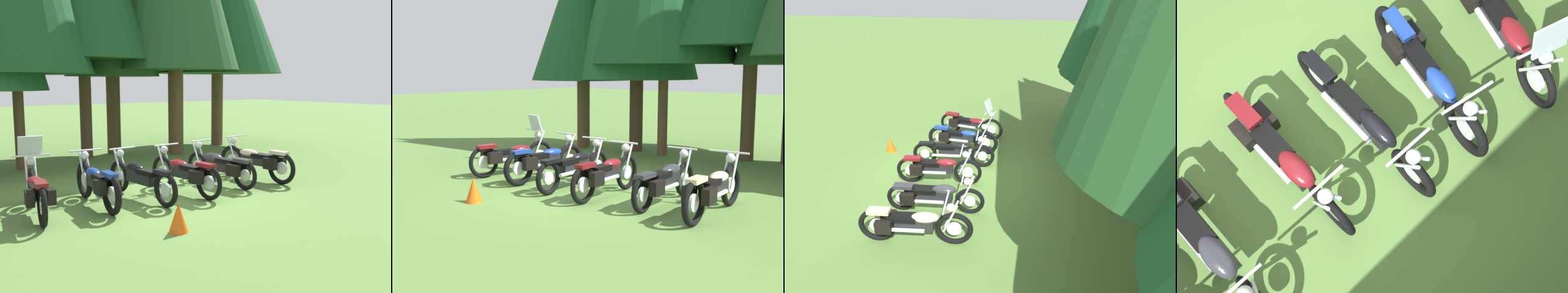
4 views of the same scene
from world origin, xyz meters
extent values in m
plane|color=#547A38|center=(0.00, 0.00, 0.00)|extent=(80.00, 80.00, 0.00)
torus|color=black|center=(-2.54, 0.79, 0.37)|extent=(0.22, 0.74, 0.74)
cylinder|color=silver|center=(-2.54, 0.79, 0.37)|extent=(0.10, 0.29, 0.29)
cube|color=black|center=(-2.66, 0.05, 0.46)|extent=(0.34, 0.77, 0.21)
ellipsoid|color=maroon|center=(-2.63, 0.25, 0.59)|extent=(0.35, 0.57, 0.16)
cube|color=black|center=(-2.70, -0.16, 0.56)|extent=(0.33, 0.53, 0.10)
cylinder|color=silver|center=(-2.63, 0.75, 0.67)|extent=(0.10, 0.34, 0.65)
cylinder|color=silver|center=(-2.47, 0.72, 0.67)|extent=(0.10, 0.34, 0.65)
cylinder|color=silver|center=(-2.56, 0.66, 1.00)|extent=(0.70, 0.15, 0.04)
sphere|color=silver|center=(-2.55, 0.75, 0.88)|extent=(0.20, 0.20, 0.17)
cylinder|color=silver|center=(-2.56, -0.14, 0.39)|extent=(0.20, 0.75, 0.08)
cube|color=silver|center=(-2.56, 0.68, 1.18)|extent=(0.46, 0.22, 0.39)
torus|color=black|center=(-1.47, 0.77, 0.38)|extent=(0.16, 0.77, 0.76)
cylinder|color=silver|center=(-1.47, 0.77, 0.38)|extent=(0.07, 0.29, 0.29)
torus|color=black|center=(-1.55, -0.70, 0.38)|extent=(0.16, 0.77, 0.76)
cylinder|color=silver|center=(-1.55, -0.70, 0.38)|extent=(0.07, 0.29, 0.29)
cube|color=black|center=(-1.51, 0.03, 0.48)|extent=(0.22, 0.74, 0.23)
ellipsoid|color=navy|center=(-1.50, 0.24, 0.62)|extent=(0.26, 0.53, 0.18)
cube|color=black|center=(-1.53, -0.17, 0.59)|extent=(0.24, 0.50, 0.10)
cube|color=navy|center=(-1.55, -0.62, 0.73)|extent=(0.19, 0.45, 0.08)
cylinder|color=silver|center=(-1.55, 0.72, 0.68)|extent=(0.06, 0.34, 0.65)
cylinder|color=silver|center=(-1.41, 0.71, 0.68)|extent=(0.06, 0.34, 0.65)
cylinder|color=silver|center=(-1.48, 0.63, 1.02)|extent=(0.67, 0.07, 0.04)
sphere|color=silver|center=(-1.48, 0.72, 0.90)|extent=(0.18, 0.18, 0.17)
cylinder|color=silver|center=(-1.41, -0.13, 0.40)|extent=(0.12, 0.73, 0.08)
cube|color=black|center=(-1.69, -0.49, 0.48)|extent=(0.16, 0.33, 0.26)
cube|color=black|center=(-1.40, -0.51, 0.48)|extent=(0.16, 0.33, 0.26)
torus|color=black|center=(-0.66, 0.82, 0.35)|extent=(0.17, 0.70, 0.69)
cylinder|color=silver|center=(-0.66, 0.82, 0.35)|extent=(0.08, 0.27, 0.26)
torus|color=black|center=(-0.50, -0.83, 0.35)|extent=(0.17, 0.70, 0.69)
cylinder|color=silver|center=(-0.50, -0.83, 0.35)|extent=(0.08, 0.27, 0.26)
cube|color=black|center=(-0.58, 0.00, 0.46)|extent=(0.26, 0.84, 0.26)
ellipsoid|color=black|center=(-0.60, 0.22, 0.62)|extent=(0.28, 0.60, 0.20)
cube|color=black|center=(-0.56, -0.23, 0.59)|extent=(0.26, 0.57, 0.10)
cube|color=black|center=(-0.50, -0.75, 0.67)|extent=(0.21, 0.45, 0.08)
cylinder|color=silver|center=(-0.72, 0.76, 0.64)|extent=(0.08, 0.34, 0.65)
cylinder|color=silver|center=(-0.59, 0.77, 0.64)|extent=(0.08, 0.34, 0.65)
cylinder|color=silver|center=(-0.65, 0.68, 0.98)|extent=(0.62, 0.10, 0.04)
sphere|color=silver|center=(-0.66, 0.77, 0.86)|extent=(0.19, 0.19, 0.17)
cylinder|color=silver|center=(-0.45, -0.17, 0.37)|extent=(0.16, 0.83, 0.08)
torus|color=black|center=(0.32, 0.62, 0.36)|extent=(0.18, 0.74, 0.73)
cylinder|color=silver|center=(0.32, 0.62, 0.36)|extent=(0.08, 0.29, 0.29)
torus|color=black|center=(0.50, -0.88, 0.36)|extent=(0.18, 0.74, 0.73)
cylinder|color=silver|center=(0.50, -0.88, 0.36)|extent=(0.08, 0.29, 0.29)
cube|color=black|center=(0.41, -0.13, 0.47)|extent=(0.29, 0.77, 0.24)
ellipsoid|color=maroon|center=(0.38, 0.08, 0.62)|extent=(0.32, 0.56, 0.19)
cube|color=black|center=(0.43, -0.33, 0.59)|extent=(0.30, 0.52, 0.10)
cube|color=maroon|center=(0.49, -0.80, 0.71)|extent=(0.24, 0.46, 0.08)
cylinder|color=silver|center=(0.25, 0.55, 0.66)|extent=(0.08, 0.34, 0.65)
cylinder|color=silver|center=(0.41, 0.57, 0.66)|extent=(0.08, 0.34, 0.65)
cylinder|color=silver|center=(0.34, 0.48, 1.00)|extent=(0.66, 0.11, 0.04)
sphere|color=silver|center=(0.33, 0.57, 0.88)|extent=(0.19, 0.19, 0.17)
cylinder|color=silver|center=(0.56, -0.28, 0.38)|extent=(0.17, 0.75, 0.08)
cube|color=black|center=(0.31, -0.70, 0.46)|extent=(0.18, 0.33, 0.26)
cube|color=black|center=(0.64, -0.66, 0.46)|extent=(0.18, 0.33, 0.26)
cube|color=black|center=(1.60, 0.15, 0.45)|extent=(0.30, 0.81, 0.26)
ellipsoid|color=#2D2D33|center=(1.57, 0.37, 0.61)|extent=(0.33, 0.59, 0.20)
cube|color=black|center=(1.62, -0.07, 0.58)|extent=(0.31, 0.55, 0.10)
cylinder|color=silver|center=(1.44, 0.87, 0.63)|extent=(0.08, 0.34, 0.65)
cylinder|color=silver|center=(1.53, 0.80, 0.97)|extent=(0.62, 0.10, 0.04)
cylinder|color=silver|center=(1.75, -0.01, 0.36)|extent=(0.16, 0.79, 0.08)
cube|color=black|center=(1.49, -0.46, 0.44)|extent=(0.17, 0.33, 0.26)
camera|label=1|loc=(-4.91, -8.03, 2.37)|focal=41.64mm
camera|label=2|loc=(7.11, -7.91, 2.52)|focal=49.18mm
camera|label=3|loc=(7.65, 2.37, 4.86)|focal=31.00mm
camera|label=4|loc=(0.73, 1.92, 6.51)|focal=51.88mm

